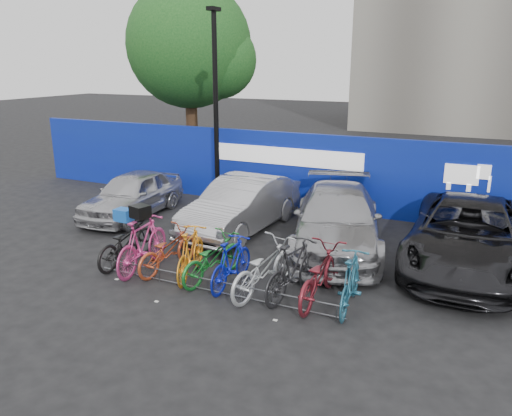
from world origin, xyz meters
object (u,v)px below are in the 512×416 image
Objects in this scene: car_2 at (337,219)px; bike_0 at (126,242)px; lamppost at (216,103)px; tree at (195,48)px; bike_4 at (212,258)px; car_0 at (132,194)px; car_3 at (468,235)px; bike_3 at (191,253)px; bike_5 at (231,263)px; car_1 at (242,205)px; bike_8 at (319,275)px; bike_1 at (142,244)px; bike_2 at (168,250)px; bike_7 at (293,269)px; bike_rack at (212,286)px; bike_9 at (351,282)px; bike_6 at (264,268)px.

bike_0 is (-4.14, -3.06, -0.23)m from car_2.
lamppost reaches higher than car_2.
tree reaches higher than bike_4.
lamppost reaches higher than car_0.
car_3 is 3.01× the size of bike_3.
bike_0 is at bearing -156.53° from car_3.
bike_5 is at bearing -36.09° from car_0.
car_3 is at bearing 2.75° from car_1.
car_0 reaches higher than bike_8.
bike_5 reaches higher than bike_0.
bike_1 is 2.21m from bike_5.
bike_0 is 1.06× the size of bike_2.
car_3 is (9.40, 0.01, 0.08)m from car_0.
bike_5 is at bearing -55.60° from tree.
car_0 is (-1.61, -2.38, -2.59)m from lamppost.
bike_2 is at bearing 10.39° from bike_7.
bike_rack is 6.05m from car_0.
car_0 is at bearing -52.19° from bike_3.
bike_rack is 2.17m from bike_8.
bike_9 is at bearing -178.35° from bike_5.
bike_7 is at bearing -134.42° from car_3.
car_1 is 3.49m from bike_1.
bike_0 is 2.28m from bike_4.
bike_8 is at bearing -171.83° from bike_2.
bike_3 is at bearing -2.78° from bike_5.
bike_3 is (-5.40, -3.12, -0.21)m from car_3.
bike_5 is (3.41, -5.54, -2.75)m from lamppost.
bike_7 is at bearing -172.59° from bike_2.
bike_6 is at bearing -52.88° from car_1.
bike_8 reaches higher than bike_0.
car_3 is 2.81× the size of bike_7.
car_1 is (-1.21, 3.80, 0.57)m from bike_rack.
car_3 reaches higher than bike_2.
bike_6 is (2.95, 0.04, -0.07)m from bike_1.
bike_8 is (4.06, 0.18, -0.07)m from bike_1.
tree is 1.75× the size of car_1.
bike_2 is 1.06× the size of bike_5.
car_3 reaches higher than car_2.
bike_rack is 3.07× the size of bike_3.
car_3 reaches higher than car_1.
lamppost is 6.57m from bike_3.
lamppost is 1.53× the size of car_0.
car_1 reaches higher than bike_5.
bike_9 is (9.48, -10.14, -4.52)m from tree.
car_3 reaches higher than bike_3.
car_2 is 2.64× the size of bike_7.
bike_8 is at bearing 15.73° from bike_rack.
bike_1 is (-2.00, 0.40, 0.45)m from bike_rack.
lamppost is at bearing -84.55° from bike_0.
bike_0 is at bearing -58.03° from car_0.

